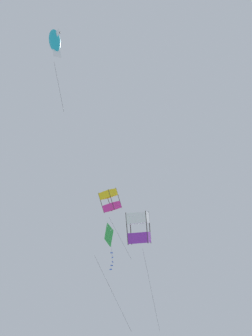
{
  "coord_description": "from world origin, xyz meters",
  "views": [
    {
      "loc": [
        -20.48,
        -12.33,
        3.25
      ],
      "look_at": [
        1.97,
        3.11,
        18.44
      ],
      "focal_mm": 55.03,
      "sensor_mm": 36.0,
      "label": 1
    }
  ],
  "objects_px": {
    "kite_box_highest": "(110,201)",
    "kite_diamond_near_left": "(109,236)",
    "kite_fish_mid_left": "(55,41)",
    "kite_box_far_centre": "(139,228)"
  },
  "relations": [
    {
      "from": "kite_fish_mid_left",
      "to": "kite_box_highest",
      "type": "relative_size",
      "value": 0.95
    },
    {
      "from": "kite_fish_mid_left",
      "to": "kite_box_highest",
      "type": "xyz_separation_m",
      "value": [
        13.54,
        6.22,
        -2.29
      ]
    },
    {
      "from": "kite_box_highest",
      "to": "kite_box_far_centre",
      "type": "xyz_separation_m",
      "value": [
        1.05,
        -1.84,
        -2.31
      ]
    },
    {
      "from": "kite_diamond_near_left",
      "to": "kite_box_highest",
      "type": "xyz_separation_m",
      "value": [
        1.82,
        1.3,
        3.72
      ]
    },
    {
      "from": "kite_diamond_near_left",
      "to": "kite_box_highest",
      "type": "bearing_deg",
      "value": 150.25
    },
    {
      "from": "kite_diamond_near_left",
      "to": "kite_box_far_centre",
      "type": "distance_m",
      "value": 3.24
    },
    {
      "from": "kite_diamond_near_left",
      "to": "kite_fish_mid_left",
      "type": "relative_size",
      "value": 1.4
    },
    {
      "from": "kite_box_highest",
      "to": "kite_diamond_near_left",
      "type": "bearing_deg",
      "value": -50.3
    },
    {
      "from": "kite_box_highest",
      "to": "kite_box_far_centre",
      "type": "distance_m",
      "value": 3.14
    },
    {
      "from": "kite_fish_mid_left",
      "to": "kite_diamond_near_left",
      "type": "bearing_deg",
      "value": 137.76
    }
  ]
}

